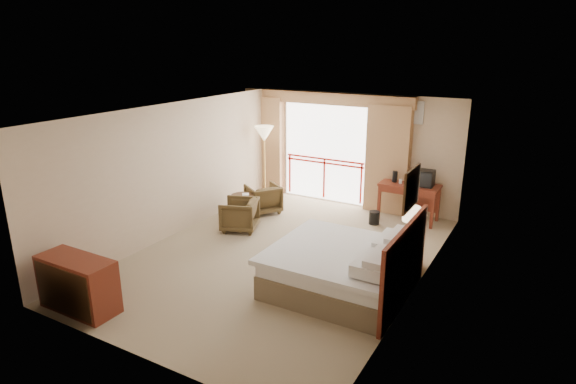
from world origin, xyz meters
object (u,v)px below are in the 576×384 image
Objects in this scene: armchair_near at (240,229)px; bed at (344,268)px; tv at (424,178)px; floor_lamp at (264,137)px; armchair_far at (263,212)px; nightstand at (408,252)px; table_lamp at (411,215)px; desk at (410,192)px; dresser at (78,284)px; wastebasket at (374,218)px; side_table at (243,203)px.

bed is at bearing 45.72° from armchair_near.
tv is 0.22× the size of floor_lamp.
tv reaches higher than armchair_far.
nightstand is (0.66, 1.32, -0.10)m from bed.
table_lamp reaches higher than armchair_near.
bed reaches higher than armchair_near.
table_lamp is at bearing -71.88° from desk.
dresser is at bearing -134.73° from table_lamp.
dresser is (-0.07, -4.99, 0.41)m from armchair_far.
tv reaches higher than table_lamp.
floor_lamp is (-4.28, 2.00, 0.63)m from table_lamp.
bed is 1.72× the size of dresser.
wastebasket is at bearing -6.44° from floor_lamp.
desk reaches higher than dresser.
desk reaches higher than nightstand.
wastebasket is 6.12m from dresser.
armchair_far is 0.99× the size of armchair_near.
table_lamp reaches higher than dresser.
table_lamp reaches higher than side_table.
table_lamp reaches higher than bed.
table_lamp is 4.01m from side_table.
dresser is (-3.84, -3.88, -0.56)m from table_lamp.
dresser is at bearing -114.98° from desk.
bed is 4.00m from armchair_far.
tv is at bearing 85.44° from bed.
bed reaches higher than desk.
tv reaches higher than armchair_near.
nightstand is 0.74× the size of armchair_near.
side_table is (-3.94, 0.52, -0.59)m from table_lamp.
dresser is (0.10, -4.39, 0.03)m from side_table.
table_lamp is 4.77m from floor_lamp.
desk is (-0.67, 2.37, 0.38)m from nightstand.
armchair_near is 2.70m from floor_lamp.
floor_lamp is (-3.62, 3.37, 1.22)m from bed.
armchair_near is at bearing -138.74° from desk.
bed is at bearing -115.26° from nightstand.
dresser is (-3.47, -6.14, -0.61)m from tv.
dresser is at bearing -24.02° from armchair_near.
wastebasket is (-1.23, 1.66, -0.82)m from table_lamp.
armchair_near reaches higher than wastebasket.
table_lamp is at bearing -25.08° from floor_lamp.
desk is 1.74× the size of armchair_near.
wastebasket is at bearing -128.32° from desk.
bed is 3.70m from desk.
bed is 3.25m from armchair_near.
bed is 7.34× the size of wastebasket.
side_table is at bearing 19.48° from armchair_far.
floor_lamp is (-0.34, 1.49, 1.22)m from side_table.
floor_lamp is (-3.05, 0.34, 1.46)m from wastebasket.
desk is at bearing 164.56° from tv.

